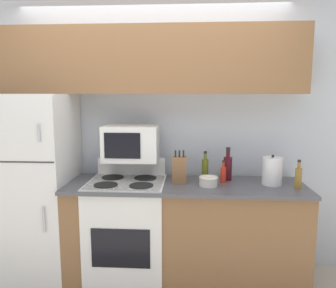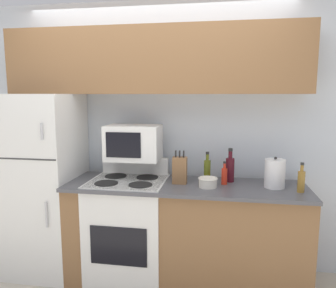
% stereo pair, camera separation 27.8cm
% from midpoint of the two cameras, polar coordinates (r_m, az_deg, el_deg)
% --- Properties ---
extents(wall_back, '(8.00, 0.05, 2.55)m').
position_cam_midpoint_polar(wall_back, '(3.21, 0.72, 1.37)').
color(wall_back, silver).
rests_on(wall_back, ground_plane).
extents(lower_cabinets, '(2.06, 0.62, 0.91)m').
position_cam_midpoint_polar(lower_cabinets, '(3.02, 5.74, -15.29)').
color(lower_cabinets, brown).
rests_on(lower_cabinets, ground_plane).
extents(refrigerator, '(0.64, 0.67, 1.69)m').
position_cam_midpoint_polar(refrigerator, '(3.28, -18.50, -6.62)').
color(refrigerator, white).
rests_on(refrigerator, ground_plane).
extents(upper_cabinets, '(2.70, 0.33, 0.58)m').
position_cam_midpoint_polar(upper_cabinets, '(3.02, 0.19, 14.26)').
color(upper_cabinets, brown).
rests_on(upper_cabinets, refrigerator).
extents(stove, '(0.67, 0.61, 1.08)m').
position_cam_midpoint_polar(stove, '(3.08, -4.26, -14.42)').
color(stove, white).
rests_on(stove, ground_plane).
extents(microwave, '(0.49, 0.32, 0.32)m').
position_cam_midpoint_polar(microwave, '(2.98, -3.39, 0.23)').
color(microwave, white).
rests_on(microwave, stove).
extents(knife_block, '(0.12, 0.08, 0.29)m').
position_cam_midpoint_polar(knife_block, '(2.85, 4.86, -4.59)').
color(knife_block, brown).
rests_on(knife_block, lower_cabinets).
extents(bowl, '(0.16, 0.16, 0.08)m').
position_cam_midpoint_polar(bowl, '(2.78, 9.83, -6.59)').
color(bowl, silver).
rests_on(bowl, lower_cabinets).
extents(bottle_olive_oil, '(0.06, 0.06, 0.26)m').
position_cam_midpoint_polar(bottle_olive_oil, '(2.99, 9.50, -4.36)').
color(bottle_olive_oil, '#5B6619').
rests_on(bottle_olive_oil, lower_cabinets).
extents(bottle_wine_red, '(0.08, 0.08, 0.30)m').
position_cam_midpoint_polar(bottle_wine_red, '(2.98, 13.40, -4.22)').
color(bottle_wine_red, '#470F19').
rests_on(bottle_wine_red, lower_cabinets).
extents(bottle_hot_sauce, '(0.05, 0.05, 0.20)m').
position_cam_midpoint_polar(bottle_hot_sauce, '(2.89, 12.53, -5.39)').
color(bottle_hot_sauce, red).
rests_on(bottle_hot_sauce, lower_cabinets).
extents(bottle_vinegar, '(0.06, 0.06, 0.24)m').
position_cam_midpoint_polar(bottle_vinegar, '(2.85, 24.84, -5.84)').
color(bottle_vinegar, olive).
rests_on(bottle_vinegar, lower_cabinets).
extents(kettle, '(0.17, 0.17, 0.26)m').
position_cam_midpoint_polar(kettle, '(2.90, 20.76, -4.86)').
color(kettle, white).
rests_on(kettle, lower_cabinets).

